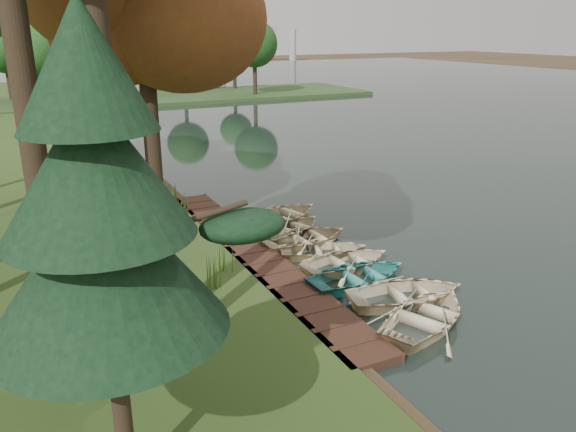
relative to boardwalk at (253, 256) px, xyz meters
name	(u,v)px	position (x,y,z in m)	size (l,w,h in m)	color
ground	(292,252)	(1.60, 0.00, -0.15)	(300.00, 300.00, 0.00)	#3D2F1D
water	(489,122)	(31.60, 20.00, -0.12)	(130.00, 200.00, 0.05)	black
boardwalk	(253,256)	(0.00, 0.00, 0.00)	(1.60, 16.00, 0.30)	#371F15
peninsula	(166,98)	(9.60, 50.00, 0.08)	(50.00, 14.00, 0.45)	#2A451E
far_trees	(133,44)	(6.27, 50.00, 6.28)	(45.60, 5.60, 8.80)	black
bridge	(104,33)	(13.91, 120.00, 6.93)	(95.90, 4.00, 8.60)	#A5A5A0
building_a	(159,25)	(31.60, 140.00, 8.85)	(10.00, 8.00, 18.00)	#A5A5A0
building_b	(17,37)	(-3.40, 145.00, 5.85)	(8.00, 8.00, 12.00)	#A5A5A0
rowboat_0	(427,313)	(2.51, -6.73, 0.28)	(2.65, 3.71, 0.77)	beige
rowboat_1	(407,291)	(2.89, -5.36, 0.29)	(2.68, 3.75, 0.78)	beige
rowboat_2	(360,273)	(2.31, -3.58, 0.28)	(2.60, 3.64, 0.75)	teal
rowboat_3	(347,260)	(2.58, -2.38, 0.26)	(2.47, 3.46, 0.72)	beige
rowboat_4	(324,248)	(2.42, -0.98, 0.24)	(2.34, 3.28, 0.68)	beige
rowboat_5	(306,236)	(2.36, 0.29, 0.27)	(2.57, 3.60, 0.75)	beige
rowboat_6	(291,226)	(2.36, 1.62, 0.25)	(2.45, 3.43, 0.71)	beige
rowboat_7	(283,213)	(2.72, 3.15, 0.31)	(2.80, 3.92, 0.81)	beige
stored_rowboat	(71,188)	(-5.18, 10.65, 0.55)	(2.75, 3.85, 0.80)	beige
tree_2	(142,7)	(-4.21, -3.78, 8.41)	(4.04, 4.04, 10.08)	black
pine_tree	(99,208)	(-6.28, -9.29, 5.38)	(3.80, 3.80, 8.30)	black
reeds_0	(212,270)	(-2.28, -2.15, 0.71)	(0.60, 0.60, 1.13)	#3F661E
reeds_1	(223,256)	(-1.53, -1.04, 0.65)	(0.60, 0.60, 1.00)	#3F661E
reeds_2	(183,202)	(-1.00, 5.71, 0.60)	(0.60, 0.60, 0.91)	#3F661E
reeds_3	(171,191)	(-1.00, 7.63, 0.64)	(0.60, 0.60, 0.99)	#3F661E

